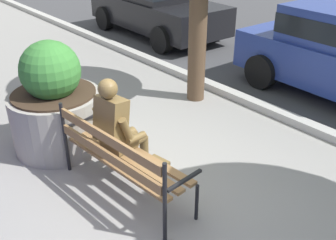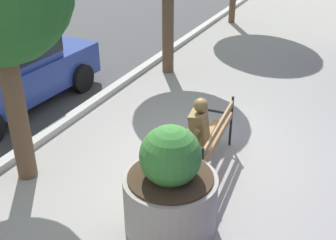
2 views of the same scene
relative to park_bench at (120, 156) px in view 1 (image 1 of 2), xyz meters
name	(u,v)px [view 1 (image 1 of 2)]	position (x,y,z in m)	size (l,w,h in m)	color
ground_plane	(148,201)	(0.27, 0.16, -0.54)	(80.00, 80.00, 0.00)	gray
curb_stone	(294,120)	(0.27, 3.06, -0.48)	(60.00, 0.20, 0.12)	#B2AFA8
park_bench	(120,156)	(0.00, 0.00, 0.00)	(1.83, 0.67, 0.95)	olive
bronze_statue_seated	(122,132)	(-0.25, 0.21, 0.12)	(0.60, 0.83, 1.37)	brown
concrete_planter	(56,106)	(-1.49, -0.04, 0.07)	(1.24, 1.24, 1.52)	gray
parked_car_black	(155,3)	(-5.12, 4.60, 0.30)	(4.17, 2.06, 1.56)	black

